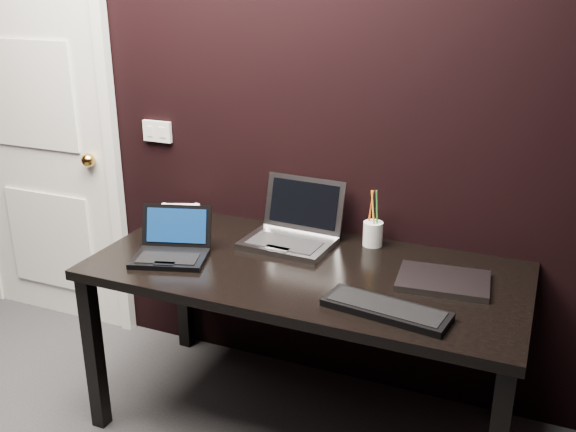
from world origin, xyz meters
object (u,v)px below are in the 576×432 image
at_px(mobile_phone, 161,225).
at_px(door, 39,134).
at_px(ext_keyboard, 386,309).
at_px(closed_laptop, 443,281).
at_px(desk_phone, 181,213).
at_px(silver_laptop, 292,232).
at_px(desk, 305,284).
at_px(pen_cup, 373,233).
at_px(netbook, 172,248).

bearing_deg(mobile_phone, door, 162.92).
relative_size(ext_keyboard, closed_laptop, 1.27).
bearing_deg(desk_phone, mobile_phone, -90.62).
bearing_deg(silver_laptop, mobile_phone, -168.80).
bearing_deg(desk_phone, desk, -19.33).
xyz_separation_m(door, ext_keyboard, (2.04, -0.61, -0.29)).
xyz_separation_m(desk_phone, pen_cup, (0.91, 0.06, 0.02)).
xyz_separation_m(desk, ext_keyboard, (0.39, -0.24, 0.09)).
bearing_deg(silver_laptop, desk_phone, 175.47).
height_order(door, mobile_phone, door).
distance_m(netbook, silver_laptop, 0.51).
bearing_deg(ext_keyboard, desk_phone, 156.18).
xyz_separation_m(silver_laptop, desk_phone, (-0.58, 0.05, -0.01)).
bearing_deg(closed_laptop, door, 171.81).
height_order(ext_keyboard, desk_phone, desk_phone).
height_order(netbook, silver_laptop, silver_laptop).
bearing_deg(pen_cup, silver_laptop, -162.14).
height_order(desk, netbook, netbook).
relative_size(door, netbook, 6.04).
bearing_deg(mobile_phone, netbook, -48.18).
relative_size(door, mobile_phone, 25.27).
bearing_deg(desk, silver_laptop, 124.55).
distance_m(silver_laptop, desk_phone, 0.59).
relative_size(closed_laptop, desk_phone, 1.77).
bearing_deg(mobile_phone, pen_cup, 13.62).
relative_size(desk_phone, pen_cup, 0.82).
bearing_deg(netbook, ext_keyboard, -6.92).
distance_m(mobile_phone, pen_cup, 0.94).
xyz_separation_m(ext_keyboard, closed_laptop, (0.14, 0.30, -0.00)).
bearing_deg(pen_cup, door, 178.10).
height_order(mobile_phone, pen_cup, pen_cup).
bearing_deg(silver_laptop, door, 173.71).
relative_size(door, desk_phone, 10.67).
xyz_separation_m(closed_laptop, pen_cup, (-0.34, 0.25, 0.05)).
height_order(desk, pen_cup, pen_cup).
relative_size(silver_laptop, closed_laptop, 1.09).
bearing_deg(desk, netbook, -166.84).
bearing_deg(netbook, closed_laptop, 10.02).
bearing_deg(pen_cup, ext_keyboard, -69.57).
bearing_deg(pen_cup, closed_laptop, -36.22).
xyz_separation_m(desk, desk_phone, (-0.73, 0.26, 0.11)).
xyz_separation_m(netbook, desk_phone, (-0.19, 0.38, -0.00)).
bearing_deg(pen_cup, mobile_phone, -166.38).
bearing_deg(closed_laptop, desk, -173.25).
distance_m(door, desk_phone, 0.97).
relative_size(desk, pen_cup, 6.92).
bearing_deg(closed_laptop, mobile_phone, 178.59).
xyz_separation_m(ext_keyboard, desk_phone, (-1.12, 0.49, 0.02)).
distance_m(door, pen_cup, 1.85).
bearing_deg(mobile_phone, desk, -7.27).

